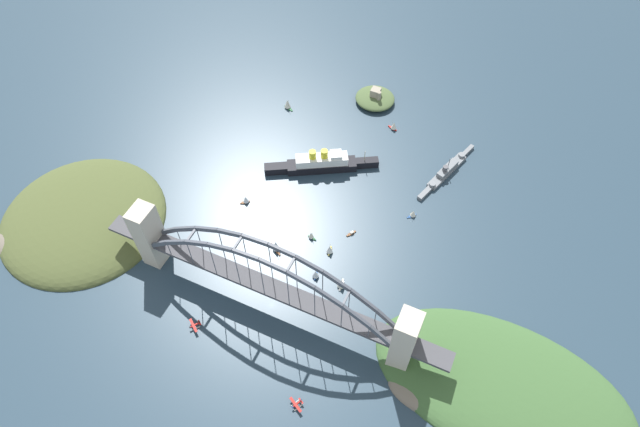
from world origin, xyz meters
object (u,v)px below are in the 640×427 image
object	(u,v)px
fort_island_mid_harbor	(375,98)
small_boat_1	(246,200)
small_boat_3	(351,233)
naval_cruiser	(447,171)
small_boat_2	(413,213)
small_boat_4	(341,283)
seaplane_taxiing_near_bridge	(297,405)
ocean_liner	(321,163)
small_boat_5	(394,126)
small_boat_9	(330,249)
harbor_arch_bridge	(268,284)
channel_marker_buoy	(272,244)
small_boat_8	(311,235)
seaplane_second_in_formation	(195,326)
small_boat_0	(316,274)
small_boat_6	(276,246)
small_boat_7	(288,104)

from	to	relation	value
fort_island_mid_harbor	small_boat_1	size ratio (longest dim) A/B	4.47
small_boat_3	naval_cruiser	bearing A→B (deg)	61.87
small_boat_2	small_boat_4	xyz separation A→B (m)	(-25.53, -79.43, 1.50)
seaplane_taxiing_near_bridge	small_boat_1	world-z (taller)	small_boat_1
ocean_liner	seaplane_taxiing_near_bridge	world-z (taller)	ocean_liner
naval_cruiser	small_boat_1	distance (m)	163.19
ocean_liner	small_boat_5	distance (m)	77.72
small_boat_9	harbor_arch_bridge	bearing A→B (deg)	-108.64
harbor_arch_bridge	small_boat_2	bearing A→B (deg)	60.72
harbor_arch_bridge	seaplane_taxiing_near_bridge	bearing A→B (deg)	-49.85
small_boat_1	channel_marker_buoy	xyz separation A→B (m)	(36.63, -26.68, -2.56)
small_boat_8	small_boat_9	size ratio (longest dim) A/B	0.80
seaplane_taxiing_near_bridge	small_boat_4	xyz separation A→B (m)	(-8.24, 87.20, 2.95)
small_boat_3	small_boat_8	distance (m)	30.41
seaplane_second_in_formation	fort_island_mid_harbor	bearing A→B (deg)	83.70
ocean_liner	small_boat_1	bearing A→B (deg)	-124.35
harbor_arch_bridge	small_boat_9	distance (m)	63.47
small_boat_4	small_boat_8	world-z (taller)	small_boat_4
small_boat_1	small_boat_0	bearing A→B (deg)	-26.05
ocean_liner	small_boat_0	distance (m)	102.11
small_boat_3	small_boat_6	size ratio (longest dim) A/B	0.67
seaplane_taxiing_near_bridge	small_boat_1	bearing A→B (deg)	130.14
small_boat_6	small_boat_8	world-z (taller)	small_boat_6
seaplane_taxiing_near_bridge	small_boat_7	world-z (taller)	small_boat_7
small_boat_6	channel_marker_buoy	world-z (taller)	small_boat_6
seaplane_taxiing_near_bridge	small_boat_7	distance (m)	265.49
small_boat_3	seaplane_second_in_formation	bearing A→B (deg)	-120.02
small_boat_3	small_boat_7	size ratio (longest dim) A/B	0.73
fort_island_mid_harbor	harbor_arch_bridge	bearing A→B (deg)	-87.33
small_boat_7	small_boat_8	xyz separation A→B (m)	(79.43, -118.95, -1.29)
small_boat_0	small_boat_1	bearing A→B (deg)	153.95
seaplane_second_in_formation	small_boat_6	bearing A→B (deg)	74.88
small_boat_2	small_boat_7	size ratio (longest dim) A/B	0.69
small_boat_3	small_boat_5	size ratio (longest dim) A/B	0.86
naval_cruiser	small_boat_9	distance (m)	122.55
fort_island_mid_harbor	small_boat_0	bearing A→B (deg)	-81.43
small_boat_8	small_boat_9	xyz separation A→B (m)	(17.62, -6.09, 0.85)
small_boat_3	small_boat_5	world-z (taller)	small_boat_5
small_boat_4	small_boat_5	xyz separation A→B (m)	(-20.32, 161.79, -0.65)
small_boat_1	small_boat_5	distance (m)	145.97
fort_island_mid_harbor	small_boat_7	bearing A→B (deg)	-149.32
harbor_arch_bridge	fort_island_mid_harbor	world-z (taller)	harbor_arch_bridge
ocean_liner	small_boat_9	bearing A→B (deg)	-61.08
small_boat_2	small_boat_1	bearing A→B (deg)	-161.13
ocean_liner	small_boat_1	world-z (taller)	ocean_liner
small_boat_3	small_boat_2	bearing A→B (deg)	44.02
seaplane_taxiing_near_bridge	small_boat_5	size ratio (longest dim) A/B	1.17
small_boat_7	small_boat_3	bearing A→B (deg)	-44.41
small_boat_0	small_boat_2	size ratio (longest dim) A/B	1.20
ocean_liner	small_boat_3	size ratio (longest dim) A/B	10.93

